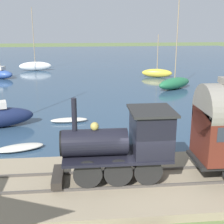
{
  "coord_description": "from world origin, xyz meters",
  "views": [
    {
      "loc": [
        -11.91,
        2.77,
        7.05
      ],
      "look_at": [
        7.96,
        0.8,
        1.28
      ],
      "focal_mm": 50.0,
      "sensor_mm": 36.0,
      "label": 1
    }
  ],
  "objects": [
    {
      "name": "rowboat_near_shore",
      "position": [
        10.01,
        3.76,
        0.17
      ],
      "size": [
        0.92,
        2.72,
        0.31
      ],
      "rotation": [
        0.0,
        0.0,
        0.06
      ],
      "color": "beige",
      "rests_on": "harbor_water"
    },
    {
      "name": "harbor_water",
      "position": [
        43.44,
        0.0,
        0.0
      ],
      "size": [
        80.0,
        80.0,
        0.01
      ],
      "color": "#2D4760",
      "rests_on": "ground"
    },
    {
      "name": "rowboat_mid_harbor",
      "position": [
        5.02,
        6.39,
        0.17
      ],
      "size": [
        1.7,
        2.86,
        0.32
      ],
      "rotation": [
        0.0,
        0.0,
        0.29
      ],
      "color": "beige",
      "rests_on": "harbor_water"
    },
    {
      "name": "rail_embankment",
      "position": [
        0.36,
        0.0,
        0.18
      ],
      "size": [
        5.56,
        56.0,
        0.48
      ],
      "color": "gray",
      "rests_on": "ground"
    },
    {
      "name": "sailboat_white",
      "position": [
        35.92,
        9.64,
        0.73
      ],
      "size": [
        1.46,
        4.81,
        9.09
      ],
      "rotation": [
        0.0,
        0.0,
        0.08
      ],
      "color": "white",
      "rests_on": "harbor_water"
    },
    {
      "name": "sailboat_green",
      "position": [
        20.74,
        -7.31,
        0.67
      ],
      "size": [
        3.86,
        4.74,
        9.2
      ],
      "rotation": [
        0.0,
        0.0,
        0.6
      ],
      "color": "#236B42",
      "rests_on": "harbor_water"
    },
    {
      "name": "steam_locomotive",
      "position": [
        0.36,
        0.98,
        2.21
      ],
      "size": [
        2.1,
        5.16,
        3.64
      ],
      "color": "black",
      "rests_on": "rail_embankment"
    },
    {
      "name": "sailboat_yellow",
      "position": [
        28.39,
        -7.2,
        0.59
      ],
      "size": [
        2.11,
        4.1,
        5.52
      ],
      "rotation": [
        0.0,
        0.0,
        -0.29
      ],
      "color": "gold",
      "rests_on": "harbor_water"
    },
    {
      "name": "sailboat_blue",
      "position": [
        29.36,
        13.17,
        0.68
      ],
      "size": [
        2.9,
        3.82,
        9.06
      ],
      "rotation": [
        0.0,
        0.0,
        -0.44
      ],
      "color": "#335199",
      "rests_on": "harbor_water"
    },
    {
      "name": "ground_plane",
      "position": [
        0.0,
        0.0,
        0.0
      ],
      "size": [
        200.0,
        200.0,
        0.0
      ],
      "primitive_type": "plane",
      "color": "#607542"
    }
  ]
}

